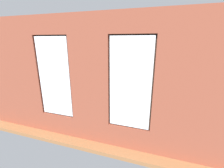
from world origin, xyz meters
The scene contains 20 objects.
ground_plane centered at (0.00, 0.00, -0.05)m, with size 7.30×5.69×0.10m, color #99663D.
brick_wall_with_windows centered at (0.00, 2.46, 1.51)m, with size 6.70×0.30×3.05m.
white_wall_right centered at (3.30, 0.20, 1.53)m, with size 0.10×4.69×3.05m, color silver.
couch_by_window centered at (0.73, 1.81, 0.33)m, with size 1.92×0.87×0.80m.
couch_left centered at (-2.65, 0.20, 0.33)m, with size 0.91×1.99×0.80m.
coffee_table centered at (0.45, 0.08, 0.39)m, with size 1.58×0.75×0.44m.
cup_ceramic centered at (0.33, 0.19, 0.49)m, with size 0.07×0.07×0.09m, color #4C4C51.
table_plant_small centered at (0.01, -0.05, 0.58)m, with size 0.15×0.15×0.25m.
remote_silver centered at (0.64, -0.01, 0.45)m, with size 0.05×0.17×0.02m, color #B2B2B7.
remote_gray centered at (0.92, 0.19, 0.45)m, with size 0.05×0.17×0.02m, color #59595B.
media_console centered at (3.00, 0.36, 0.24)m, with size 1.08×0.42×0.49m, color black.
tv_flatscreen centered at (3.00, 0.36, 0.92)m, with size 1.23×0.20×0.87m.
papasan_chair centered at (0.11, -1.72, 0.46)m, with size 1.18×1.18×0.72m.
potted_plant_corner_far_left centered at (-2.80, 1.92, 0.62)m, with size 0.79×0.69×1.31m.
potted_plant_foreground_right centered at (2.73, -1.79, 0.74)m, with size 1.06×1.08×1.27m.
potted_plant_mid_room_small centered at (-0.66, -1.04, 0.36)m, with size 0.38×0.38×0.54m.
potted_plant_corner_near_left centered at (-2.80, -1.84, 0.74)m, with size 1.03×0.96×1.38m.
potted_plant_near_tv centered at (2.45, 1.35, 0.49)m, with size 0.36×0.36×0.78m.
potted_plant_beside_window_right centered at (2.12, 1.91, 0.59)m, with size 0.90×0.91×1.27m.
potted_plant_by_left_couch centered at (-2.25, -1.24, 0.43)m, with size 0.42×0.42×0.62m.
Camera 1 is at (-1.54, 5.50, 2.50)m, focal length 24.00 mm.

